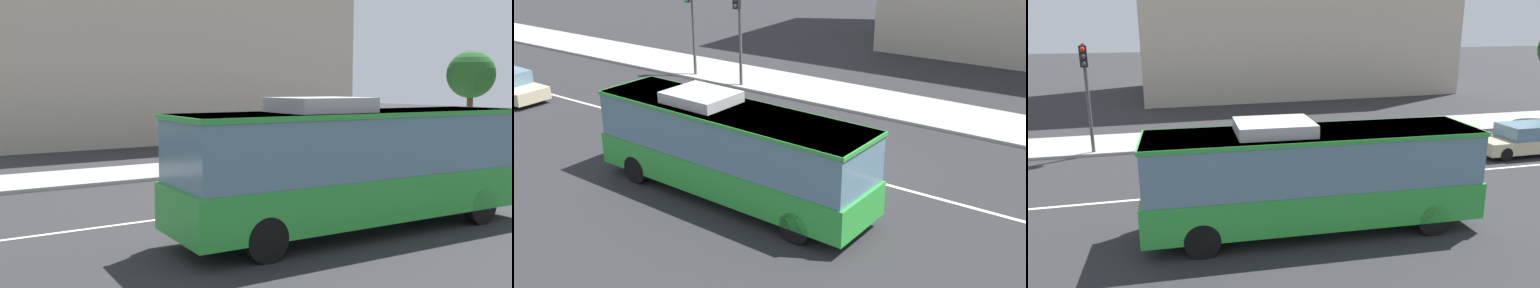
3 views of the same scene
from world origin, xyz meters
The scene contains 6 objects.
ground_plane centered at (0.00, 0.00, 0.00)m, with size 160.00×160.00×0.00m, color #28282B.
sidewalk_kerb centered at (0.00, 8.21, 0.07)m, with size 80.00×3.94×0.14m, color #9E9B93.
lane_centre_line centered at (0.00, 0.00, 0.01)m, with size 76.00×0.16×0.01m, color silver.
transit_bus centered at (-1.07, -3.84, 1.81)m, with size 10.09×2.87×3.46m.
sedan_beige_behind centered at (11.20, 1.68, 0.72)m, with size 4.51×1.83×1.46m.
traffic_light_mid_block centered at (-8.66, 6.48, 3.56)m, with size 0.34×0.62×5.20m.
Camera 3 is at (-5.23, -16.71, 6.30)m, focal length 33.32 mm.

